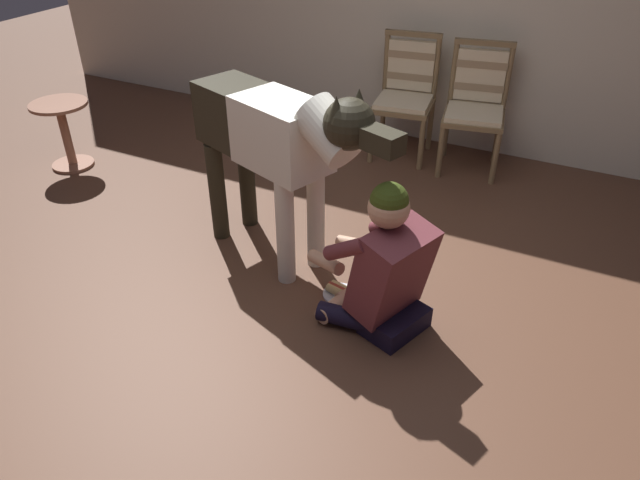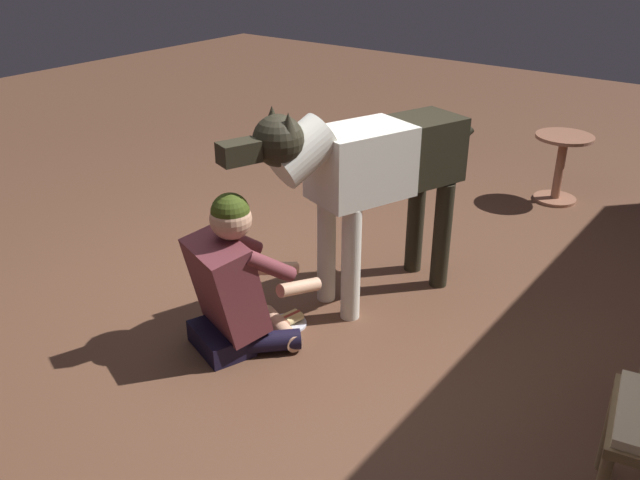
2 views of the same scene
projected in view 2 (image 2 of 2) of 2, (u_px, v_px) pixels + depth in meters
name	position (u px, v px, depth m)	size (l,w,h in m)	color
ground_plane	(305.00, 299.00, 3.97)	(14.39, 14.39, 0.00)	brown
person_sitting_on_floor	(235.00, 285.00, 3.42)	(0.73, 0.60, 0.86)	black
large_dog	(369.00, 169.00, 3.64)	(1.58, 0.70, 1.23)	silver
hot_dog_on_plate	(288.00, 320.00, 3.72)	(0.20, 0.20, 0.06)	silver
round_side_table	(561.00, 162.00, 5.23)	(0.44, 0.44, 0.54)	#8C5A43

